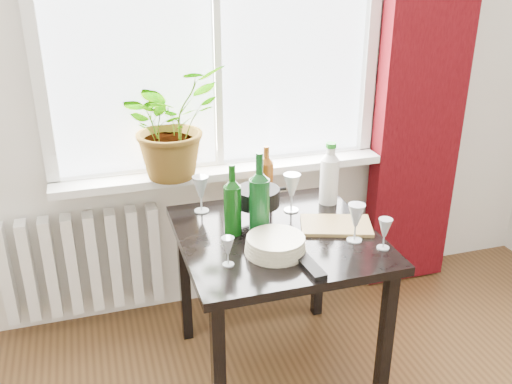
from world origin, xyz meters
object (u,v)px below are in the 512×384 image
object	(u,v)px
wineglass_back_left	(201,194)
radiator	(83,263)
fondue_pot	(258,204)
wineglass_back_center	(292,192)
wineglass_front_left	(228,251)
plate_stack	(276,245)
potted_plant	(171,123)
tv_remote	(310,266)
wine_bottle_right	(259,194)
bottle_amber	(266,173)
table	(278,252)
cleaning_bottle	(330,173)
wine_bottle_left	(232,199)
wineglass_front_right	(356,222)
cutting_board	(336,225)
wineglass_far_right	(384,234)

from	to	relation	value
wineglass_back_left	radiator	bearing A→B (deg)	152.01
fondue_pot	radiator	bearing A→B (deg)	151.92
wineglass_back_center	fondue_pot	distance (m)	0.19
wineglass_front_left	plate_stack	xyz separation A→B (m)	(0.21, 0.04, -0.03)
potted_plant	tv_remote	world-z (taller)	potted_plant
wineglass_back_left	plate_stack	bearing A→B (deg)	-66.13
wine_bottle_right	bottle_amber	distance (m)	0.37
table	fondue_pot	xyz separation A→B (m)	(-0.04, 0.16, 0.17)
cleaning_bottle	wine_bottle_left	bearing A→B (deg)	-161.69
wine_bottle_right	wineglass_back_left	xyz separation A→B (m)	(-0.19, 0.30, -0.10)
wine_bottle_right	tv_remote	xyz separation A→B (m)	(0.10, -0.33, -0.18)
cleaning_bottle	wineglass_front_right	size ratio (longest dim) A/B	1.82
table	bottle_amber	bearing A→B (deg)	80.10
plate_stack	cutting_board	xyz separation A→B (m)	(0.33, 0.14, -0.03)
wineglass_front_right	plate_stack	bearing A→B (deg)	179.38
wineglass_front_right	cutting_board	size ratio (longest dim) A/B	0.56
wineglass_back_center	bottle_amber	bearing A→B (deg)	114.87
plate_stack	bottle_amber	bearing A→B (deg)	76.25
plate_stack	cleaning_bottle	bearing A→B (deg)	43.88
potted_plant	fondue_pot	xyz separation A→B (m)	(0.32, -0.40, -0.30)
wineglass_far_right	wine_bottle_right	bearing A→B (deg)	149.00
wineglass_front_right	wineglass_back_left	distance (m)	0.74
potted_plant	wineglass_far_right	xyz separation A→B (m)	(0.74, -0.81, -0.31)
bottle_amber	wineglass_far_right	size ratio (longest dim) A/B	2.04
wine_bottle_right	cutting_board	distance (m)	0.40
bottle_amber	wineglass_back_center	distance (m)	0.18
bottle_amber	wineglass_back_left	distance (m)	0.34
wineglass_front_right	wineglass_back_center	size ratio (longest dim) A/B	0.91
tv_remote	cutting_board	xyz separation A→B (m)	(0.24, 0.30, -0.00)
wine_bottle_left	bottle_amber	bearing A→B (deg)	50.26
table	wineglass_back_center	world-z (taller)	wineglass_back_center
tv_remote	cleaning_bottle	bearing A→B (deg)	55.85
wineglass_front_left	potted_plant	bearing A→B (deg)	96.46
fondue_pot	wine_bottle_left	bearing A→B (deg)	-144.06
potted_plant	plate_stack	world-z (taller)	potted_plant
wineglass_front_left	cutting_board	distance (m)	0.58
cutting_board	radiator	bearing A→B (deg)	150.06
wine_bottle_left	wineglass_far_right	size ratio (longest dim) A/B	2.34
potted_plant	cutting_board	xyz separation A→B (m)	(0.63, -0.57, -0.37)
bottle_amber	fondue_pot	xyz separation A→B (m)	(-0.11, -0.20, -0.06)
tv_remote	cutting_board	bearing A→B (deg)	46.31
wineglass_back_left	cutting_board	xyz separation A→B (m)	(0.54, -0.34, -0.08)
wineglass_back_center	wineglass_back_left	world-z (taller)	wineglass_back_center
wineglass_back_left	table	bearing A→B (deg)	-49.91
wineglass_front_left	tv_remote	bearing A→B (deg)	-21.61
wineglass_back_center	fondue_pot	bearing A→B (deg)	-166.01
bottle_amber	wineglass_far_right	bearing A→B (deg)	-63.00
wine_bottle_right	plate_stack	distance (m)	0.23
bottle_amber	wineglass_back_left	size ratio (longest dim) A/B	1.56
wineglass_far_right	cleaning_bottle	bearing A→B (deg)	94.04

